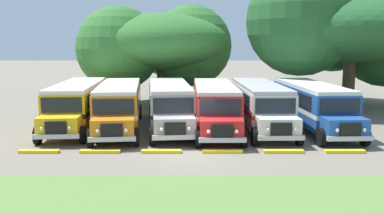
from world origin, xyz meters
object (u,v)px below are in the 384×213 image
Objects in this scene: parked_bus_slot_4 at (260,103)px; parked_bus_slot_5 at (312,103)px; parked_bus_slot_2 at (170,103)px; secondary_tree at (347,30)px; parked_bus_slot_0 at (78,102)px; parked_bus_slot_3 at (215,104)px; parked_bus_slot_1 at (119,104)px; broad_shade_tree at (160,45)px.

parked_bus_slot_4 is 1.00× the size of parked_bus_slot_5.
parked_bus_slot_4 is at bearing 83.05° from parked_bus_slot_2.
parked_bus_slot_2 is at bearing -149.17° from secondary_tree.
secondary_tree is at bearing 108.14° from parked_bus_slot_0.
parked_bus_slot_2 is 5.84m from parked_bus_slot_4.
parked_bus_slot_3 is at bearing -141.51° from secondary_tree.
parked_bus_slot_0 is 1.00× the size of parked_bus_slot_1.
parked_bus_slot_3 is 1.00× the size of parked_bus_slot_4.
parked_bus_slot_1 is 11.77m from broad_shade_tree.
parked_bus_slot_3 is (8.95, -0.77, 0.00)m from parked_bus_slot_0.
parked_bus_slot_1 is at bearing 73.63° from parked_bus_slot_0.
parked_bus_slot_0 is at bearing -97.84° from parked_bus_slot_2.
parked_bus_slot_5 is at bearing -120.92° from secondary_tree.
secondary_tree is at bearing 127.81° from parked_bus_slot_3.
secondary_tree is (5.33, 8.90, 4.92)m from parked_bus_slot_5.
parked_bus_slot_0 is 8.99m from parked_bus_slot_3.
parked_bus_slot_4 is 13.50m from broad_shade_tree.
parked_bus_slot_2 is 1.01× the size of parked_bus_slot_4.
parked_bus_slot_2 is 11.35m from broad_shade_tree.
parked_bus_slot_3 is at bearing -68.67° from broad_shade_tree.
parked_bus_slot_1 is 1.00× the size of parked_bus_slot_2.
parked_bus_slot_0 is 1.00× the size of parked_bus_slot_5.
parked_bus_slot_3 and parked_bus_slot_4 have the same top height.
parked_bus_slot_1 and parked_bus_slot_4 have the same top height.
parked_bus_slot_4 is (9.05, 0.30, 0.00)m from parked_bus_slot_1.
parked_bus_slot_5 is at bearing 82.64° from parked_bus_slot_2.
secondary_tree is at bearing 145.87° from parked_bus_slot_5.
parked_bus_slot_0 is 6.04m from parked_bus_slot_2.
parked_bus_slot_5 is 11.48m from secondary_tree.
parked_bus_slot_2 is 17.61m from secondary_tree.
parked_bus_slot_1 is 1.01× the size of parked_bus_slot_4.
parked_bus_slot_1 is 3.23m from parked_bus_slot_2.
parked_bus_slot_1 is 1.01× the size of parked_bus_slot_5.
secondary_tree is (20.56, 8.46, 4.92)m from parked_bus_slot_0.
secondary_tree reaches higher than parked_bus_slot_2.
parked_bus_slot_4 is at bearing 85.81° from parked_bus_slot_1.
parked_bus_slot_2 is 2.97m from parked_bus_slot_3.
secondary_tree is (8.68, 8.77, 4.92)m from parked_bus_slot_4.
parked_bus_slot_0 and parked_bus_slot_1 have the same top height.
parked_bus_slot_1 is 12.40m from parked_bus_slot_5.
parked_bus_slot_5 is (15.23, -0.44, 0.00)m from parked_bus_slot_0.
parked_bus_slot_3 and parked_bus_slot_5 have the same top height.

